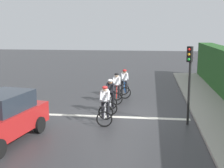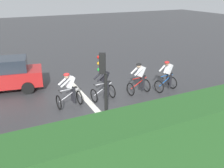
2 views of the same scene
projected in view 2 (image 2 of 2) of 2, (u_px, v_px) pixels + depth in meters
The scene contains 9 objects.
ground_plane at pixel (95, 104), 11.86m from camera, with size 80.00×80.00×0.00m, color #333335.
sidewalk_kerb at pixel (206, 150), 8.40m from camera, with size 2.80×22.85×0.12m, color #9E998E.
road_marking_stop_line at pixel (91, 104), 11.79m from camera, with size 7.00×0.30×0.01m, color silver.
cyclist_lead at pixel (167, 76), 13.11m from camera, with size 0.85×1.18×1.66m.
cyclist_second at pixel (140, 79), 12.75m from camera, with size 0.77×1.13×1.66m.
cyclist_mid at pixel (104, 85), 12.01m from camera, with size 0.80×1.15×1.66m.
cyclist_fourth at pixel (69, 91), 11.31m from camera, with size 0.77×1.14×1.66m.
car_red at pixel (3, 75), 13.10m from camera, with size 2.40×4.33×1.76m.
traffic_light_near_crossing at pixel (104, 87), 7.93m from camera, with size 0.27×0.29×3.34m.
Camera 2 is at (9.98, -3.93, 5.22)m, focal length 39.66 mm.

